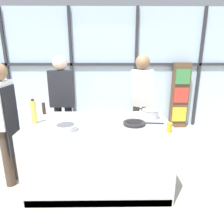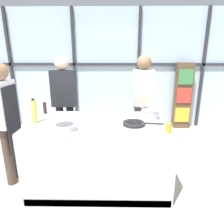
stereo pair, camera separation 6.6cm
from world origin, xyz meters
The scene contains 14 objects.
ground_plane centered at (0.00, 0.00, 0.00)m, with size 18.00×18.00×0.00m, color #BCB29E.
back_window_wall centered at (0.00, 2.47, 1.40)m, with size 6.40×0.10×2.80m.
bookshelf centered at (1.85, 2.29, 0.80)m, with size 0.40×0.19×1.59m.
demo_island centered at (0.00, 0.00, 0.47)m, with size 1.82×0.94×0.94m.
chef centered at (-1.25, 0.07, 0.98)m, with size 0.24×0.39×1.69m.
spectator_far_left centered at (-0.70, 1.01, 1.02)m, with size 0.42×0.25×1.76m.
spectator_center_left centered at (0.70, 1.01, 1.05)m, with size 0.36×0.25×1.77m.
frying_pan centered at (0.45, -0.13, 0.96)m, with size 0.50×0.28×0.04m.
saucepan centered at (0.69, 0.13, 1.00)m, with size 0.32×0.34×0.13m.
white_plate centered at (-0.36, 0.16, 0.94)m, with size 0.27×0.27×0.01m, color white.
mixing_bowl centered at (-0.37, -0.31, 0.97)m, with size 0.26×0.26×0.07m.
oil_bottle centered at (-0.81, -0.06, 1.09)m, with size 0.07×0.07×0.32m.
pepper_grinder centered at (-0.82, 0.35, 1.02)m, with size 0.05×0.05×0.20m.
juice_glass_near centered at (0.81, -0.37, 0.99)m, with size 0.06×0.06×0.11m, color orange.
Camera 2 is at (0.21, -2.46, 1.79)m, focal length 32.00 mm.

